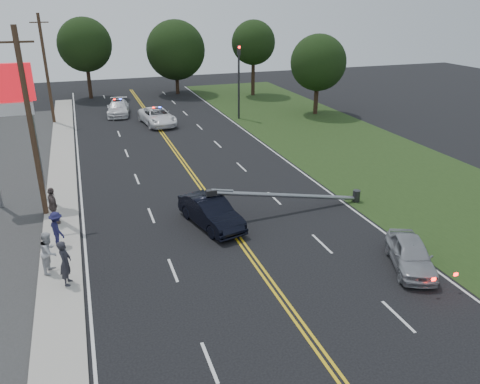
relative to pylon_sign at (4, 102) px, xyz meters
name	(u,v)px	position (x,y,z in m)	size (l,w,h in m)	color
ground	(287,306)	(10.50, -14.00, -6.00)	(120.00, 120.00, 0.00)	black
sidewalk	(61,227)	(2.10, -4.00, -5.94)	(1.80, 70.00, 0.12)	#AAA59A
grass_verge	(410,179)	(24.00, -4.00, -5.99)	(12.00, 80.00, 0.01)	#203414
centerline_yellow	(215,206)	(10.50, -4.00, -5.99)	(0.36, 80.00, 0.00)	gold
pylon_sign	(4,102)	(0.00, 0.00, 0.00)	(3.20, 0.35, 8.00)	gray
traffic_signal	(239,76)	(18.80, 16.00, -1.79)	(0.28, 0.41, 7.05)	#2D2D30
fallen_streetlight	(297,195)	(14.69, -6.00, -5.08)	(9.36, 0.44, 1.91)	#2D2D30
utility_pole_mid	(31,126)	(1.30, -2.00, -0.91)	(1.60, 0.28, 10.00)	#382619
utility_pole_far	(46,69)	(1.30, 20.00, -0.91)	(1.60, 0.28, 10.00)	#382619
tree_6	(85,45)	(5.25, 31.71, 0.21)	(6.18, 6.18, 9.31)	black
tree_7	(176,50)	(15.82, 31.23, -0.68)	(7.19, 7.19, 8.92)	black
tree_8	(253,43)	(24.51, 27.23, 0.27)	(5.26, 5.26, 8.92)	black
tree_9	(318,63)	(27.05, 15.39, -0.80)	(5.60, 5.60, 8.01)	black
crashed_sedan	(211,212)	(9.63, -6.25, -5.23)	(1.62, 4.65, 1.53)	black
waiting_sedan	(411,254)	(16.83, -13.20, -5.32)	(1.59, 3.96, 1.35)	#9E9FA5
emergency_a	(157,116)	(10.68, 16.26, -5.22)	(2.58, 5.59, 1.55)	white
emergency_b	(118,108)	(7.54, 21.49, -5.25)	(2.08, 5.12, 1.49)	silver
bystander_a	(65,263)	(2.44, -9.76, -4.89)	(0.72, 0.47, 1.98)	#28272F
bystander_b	(49,252)	(1.78, -8.50, -4.93)	(0.92, 0.71, 1.89)	silver
bystander_c	(57,229)	(2.05, -6.08, -5.02)	(1.10, 0.63, 1.71)	#1C1C46
bystander_d	(53,206)	(1.83, -3.55, -4.87)	(1.18, 0.49, 2.01)	#584947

